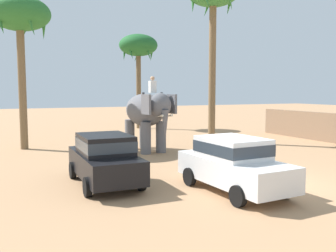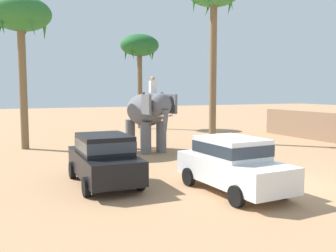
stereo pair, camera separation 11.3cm
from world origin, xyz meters
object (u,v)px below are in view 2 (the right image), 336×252
car_parked_far_side (104,157)px  palm_tree_left_of_road (140,48)px  car_sedan_foreground (232,162)px  elephant_with_mahout (147,113)px  palm_tree_behind_elephant (21,18)px

car_parked_far_side → palm_tree_left_of_road: bearing=66.1°
car_sedan_foreground → palm_tree_left_of_road: palm_tree_left_of_road is taller
elephant_with_mahout → palm_tree_left_of_road: palm_tree_left_of_road is taller
palm_tree_left_of_road → elephant_with_mahout: bearing=-108.3°
car_sedan_foreground → car_parked_far_side: bearing=143.4°
car_parked_far_side → palm_tree_left_of_road: palm_tree_left_of_road is taller
car_sedan_foreground → palm_tree_behind_elephant: (-5.39, 11.76, 6.04)m
car_parked_far_side → palm_tree_behind_elephant: palm_tree_behind_elephant is taller
car_parked_far_side → elephant_with_mahout: 6.96m
car_sedan_foreground → palm_tree_left_of_road: (4.14, 19.64, 5.78)m
car_sedan_foreground → palm_tree_behind_elephant: bearing=114.6°
elephant_with_mahout → palm_tree_left_of_road: size_ratio=0.51×
car_parked_far_side → elephant_with_mahout: elephant_with_mahout is taller
palm_tree_behind_elephant → palm_tree_left_of_road: 12.37m
car_parked_far_side → palm_tree_left_of_road: size_ratio=0.53×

